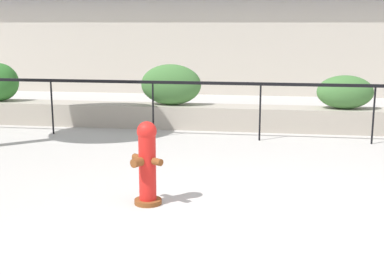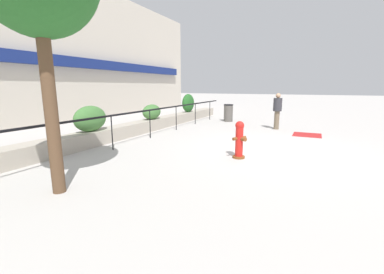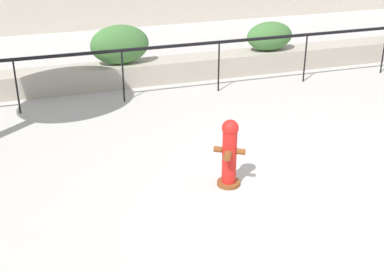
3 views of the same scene
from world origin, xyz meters
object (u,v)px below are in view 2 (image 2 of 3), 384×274
fire_hydrant (239,139)px  trash_bin (228,113)px  pedestrian (277,109)px  hedge_bush_3 (188,103)px  hedge_bush_1 (90,119)px  hedge_bush_2 (152,112)px

fire_hydrant → trash_bin: fire_hydrant is taller
pedestrian → hedge_bush_3: bearing=77.4°
hedge_bush_1 → hedge_bush_2: size_ratio=1.14×
fire_hydrant → trash_bin: 7.90m
hedge_bush_1 → hedge_bush_3: 7.61m
hedge_bush_1 → fire_hydrant: 5.17m
hedge_bush_2 → trash_bin: size_ratio=1.16×
hedge_bush_1 → hedge_bush_3: (7.61, 0.00, 0.10)m
hedge_bush_3 → trash_bin: hedge_bush_3 is taller
hedge_bush_2 → fire_hydrant: 5.96m
hedge_bush_3 → fire_hydrant: bearing=-143.7°
hedge_bush_2 → hedge_bush_3: (3.89, 0.00, 0.19)m
hedge_bush_1 → hedge_bush_2: (3.72, 0.00, -0.09)m
hedge_bush_3 → fire_hydrant: (-6.95, -5.11, -0.49)m
hedge_bush_3 → pedestrian: 5.50m
hedge_bush_2 → pedestrian: 6.00m
fire_hydrant → hedge_bush_3: bearing=36.3°
fire_hydrant → pedestrian: size_ratio=0.62×
hedge_bush_1 → hedge_bush_2: 3.72m
hedge_bush_2 → pedestrian: bearing=-63.4°
fire_hydrant → pedestrian: 5.77m
hedge_bush_1 → trash_bin: (8.08, -2.41, -0.44)m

